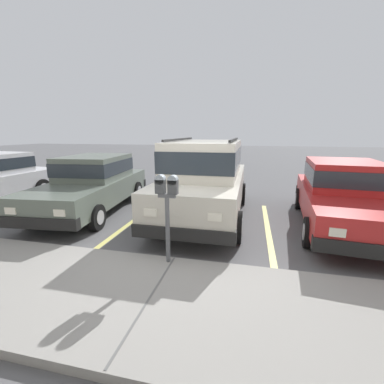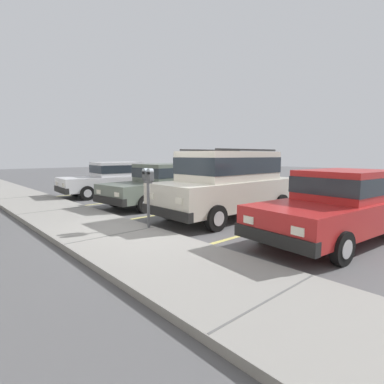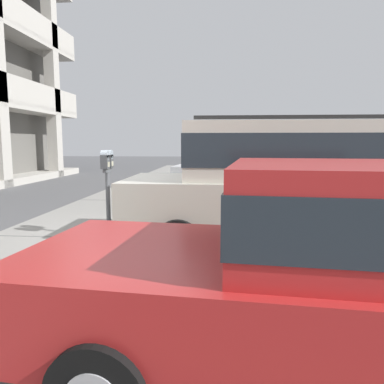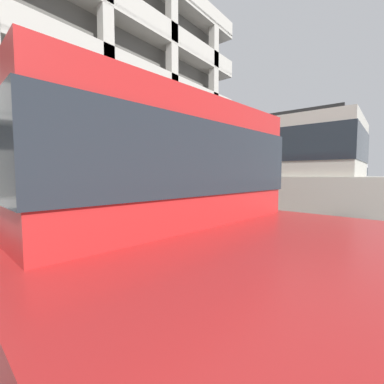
{
  "view_description": "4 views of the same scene",
  "coord_description": "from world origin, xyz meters",
  "px_view_note": "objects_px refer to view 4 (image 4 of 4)",
  "views": [
    {
      "loc": [
        -1.17,
        4.02,
        2.19
      ],
      "look_at": [
        -0.1,
        -0.71,
        1.06
      ],
      "focal_mm": 24.0,
      "sensor_mm": 36.0,
      "label": 1
    },
    {
      "loc": [
        -5.93,
        4.33,
        1.87
      ],
      "look_at": [
        0.18,
        -1.17,
        0.85
      ],
      "focal_mm": 28.0,
      "sensor_mm": 36.0,
      "label": 2
    },
    {
      "loc": [
        -5.85,
        -1.53,
        1.67
      ],
      "look_at": [
        -0.01,
        -1.04,
        0.9
      ],
      "focal_mm": 35.0,
      "sensor_mm": 36.0,
      "label": 3
    },
    {
      "loc": [
        -4.42,
        -4.27,
        1.16
      ],
      "look_at": [
        -0.35,
        -1.04,
        0.8
      ],
      "focal_mm": 24.0,
      "sensor_mm": 36.0,
      "label": 4
    }
  ],
  "objects_px": {
    "red_sedan": "(95,217)",
    "dark_hatchback": "(305,187)",
    "parking_meter_near": "(159,173)",
    "silver_suv": "(262,178)",
    "blue_coupe": "(328,183)"
  },
  "relations": [
    {
      "from": "red_sedan",
      "to": "dark_hatchback",
      "type": "height_order",
      "value": "same"
    },
    {
      "from": "red_sedan",
      "to": "dark_hatchback",
      "type": "distance_m",
      "value": 6.45
    },
    {
      "from": "dark_hatchback",
      "to": "parking_meter_near",
      "type": "xyz_separation_m",
      "value": [
        -3.08,
        2.66,
        0.37
      ]
    },
    {
      "from": "red_sedan",
      "to": "silver_suv",
      "type": "bearing_deg",
      "value": 5.65
    },
    {
      "from": "red_sedan",
      "to": "parking_meter_near",
      "type": "height_order",
      "value": "parking_meter_near"
    },
    {
      "from": "silver_suv",
      "to": "dark_hatchback",
      "type": "xyz_separation_m",
      "value": [
        3.21,
        0.1,
        -0.27
      ]
    },
    {
      "from": "dark_hatchback",
      "to": "parking_meter_near",
      "type": "height_order",
      "value": "parking_meter_near"
    },
    {
      "from": "silver_suv",
      "to": "blue_coupe",
      "type": "bearing_deg",
      "value": 1.76
    },
    {
      "from": "dark_hatchback",
      "to": "red_sedan",
      "type": "bearing_deg",
      "value": 175.31
    },
    {
      "from": "dark_hatchback",
      "to": "parking_meter_near",
      "type": "distance_m",
      "value": 4.08
    },
    {
      "from": "red_sedan",
      "to": "dark_hatchback",
      "type": "xyz_separation_m",
      "value": [
        6.45,
        0.09,
        0.0
      ]
    },
    {
      "from": "red_sedan",
      "to": "parking_meter_near",
      "type": "xyz_separation_m",
      "value": [
        3.37,
        2.75,
        0.37
      ]
    },
    {
      "from": "silver_suv",
      "to": "red_sedan",
      "type": "height_order",
      "value": "silver_suv"
    },
    {
      "from": "blue_coupe",
      "to": "parking_meter_near",
      "type": "bearing_deg",
      "value": 163.79
    },
    {
      "from": "silver_suv",
      "to": "parking_meter_near",
      "type": "distance_m",
      "value": 2.76
    }
  ]
}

